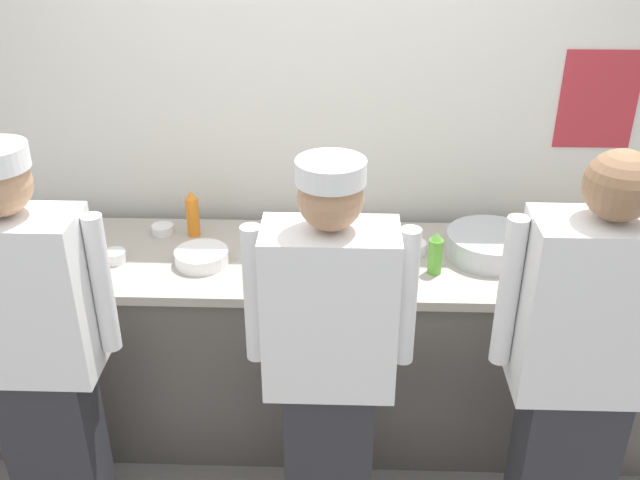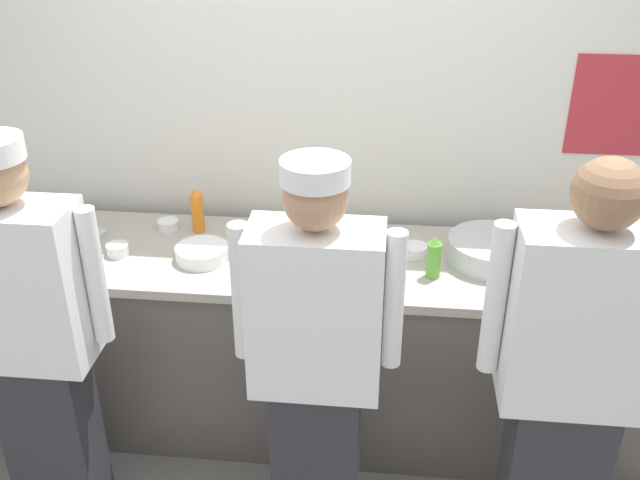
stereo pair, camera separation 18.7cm
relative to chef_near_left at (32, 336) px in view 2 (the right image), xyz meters
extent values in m
plane|color=slate|center=(0.95, 0.27, -0.87)|extent=(9.00, 9.00, 0.00)
cube|color=silver|center=(0.95, 1.11, 0.52)|extent=(5.10, 0.10, 2.78)
cube|color=#B72D38|center=(2.19, 1.06, 0.61)|extent=(0.34, 0.01, 0.44)
cube|color=#56514C|center=(0.95, 0.64, -0.44)|extent=(3.19, 0.64, 0.86)
cube|color=#A8A093|center=(0.95, 0.64, 0.01)|extent=(3.25, 0.69, 0.04)
cube|color=#2D2D33|center=(0.00, 0.00, -0.48)|extent=(0.32, 0.20, 0.78)
cube|color=white|center=(0.00, 0.00, 0.22)|extent=(0.45, 0.24, 0.62)
cylinder|color=white|center=(0.26, 0.04, 0.25)|extent=(0.07, 0.07, 0.52)
cube|color=#2D2D33|center=(1.04, -0.02, -0.49)|extent=(0.32, 0.20, 0.77)
cube|color=white|center=(1.04, -0.02, 0.20)|extent=(0.45, 0.24, 0.61)
cylinder|color=white|center=(0.79, 0.02, 0.23)|extent=(0.07, 0.07, 0.52)
cylinder|color=white|center=(1.30, 0.02, 0.23)|extent=(0.07, 0.07, 0.52)
sphere|color=tan|center=(1.04, -0.02, 0.61)|extent=(0.21, 0.21, 0.21)
cylinder|color=white|center=(1.04, -0.02, 0.70)|extent=(0.22, 0.22, 0.07)
cube|color=white|center=(1.90, -0.07, 0.25)|extent=(0.47, 0.24, 0.64)
cylinder|color=white|center=(1.63, -0.03, 0.29)|extent=(0.07, 0.07, 0.54)
sphere|color=#8C6647|center=(1.90, -0.07, 0.69)|extent=(0.22, 0.22, 0.22)
cylinder|color=white|center=(0.50, 0.57, 0.04)|extent=(0.22, 0.22, 0.01)
cylinder|color=white|center=(0.50, 0.57, 0.05)|extent=(0.22, 0.22, 0.01)
cylinder|color=white|center=(0.50, 0.57, 0.06)|extent=(0.22, 0.22, 0.01)
cylinder|color=white|center=(0.50, 0.57, 0.08)|extent=(0.22, 0.22, 0.01)
cylinder|color=white|center=(0.50, 0.57, 0.09)|extent=(0.22, 0.22, 0.01)
cylinder|color=white|center=(0.82, 0.68, 0.04)|extent=(0.24, 0.24, 0.01)
cylinder|color=white|center=(0.82, 0.68, 0.05)|extent=(0.24, 0.24, 0.01)
cylinder|color=white|center=(0.82, 0.68, 0.06)|extent=(0.24, 0.24, 0.01)
cylinder|color=white|center=(0.82, 0.68, 0.08)|extent=(0.24, 0.24, 0.01)
cylinder|color=#B7BABF|center=(1.72, 0.68, 0.09)|extent=(0.38, 0.38, 0.10)
cube|color=#B7BABF|center=(-0.23, 0.66, 0.05)|extent=(0.49, 0.38, 0.02)
cylinder|color=orange|center=(0.41, 0.82, 0.12)|extent=(0.06, 0.06, 0.18)
cone|color=orange|center=(0.41, 0.82, 0.23)|extent=(0.05, 0.05, 0.04)
cylinder|color=#E5E066|center=(2.18, 0.76, 0.11)|extent=(0.06, 0.06, 0.16)
cone|color=#E5E066|center=(2.18, 0.76, 0.21)|extent=(0.05, 0.05, 0.04)
cylinder|color=#56A333|center=(1.46, 0.52, 0.11)|extent=(0.06, 0.06, 0.15)
cone|color=#56A333|center=(1.46, 0.52, 0.20)|extent=(0.05, 0.05, 0.04)
cylinder|color=white|center=(0.13, 0.57, 0.06)|extent=(0.09, 0.09, 0.05)
cylinder|color=orange|center=(0.13, 0.57, 0.08)|extent=(0.08, 0.08, 0.01)
cylinder|color=white|center=(1.39, 0.69, 0.06)|extent=(0.11, 0.11, 0.05)
cylinder|color=gold|center=(1.39, 0.69, 0.08)|extent=(0.09, 0.09, 0.01)
cylinder|color=white|center=(2.16, 0.45, 0.06)|extent=(0.08, 0.08, 0.05)
cylinder|color=gold|center=(2.16, 0.45, 0.08)|extent=(0.07, 0.07, 0.01)
cylinder|color=white|center=(0.27, 0.83, 0.05)|extent=(0.10, 0.10, 0.04)
cylinder|color=gold|center=(0.27, 0.83, 0.07)|extent=(0.08, 0.08, 0.01)
cylinder|color=white|center=(1.13, 0.55, 0.08)|extent=(0.09, 0.09, 0.10)
camera|label=1|loc=(1.08, -2.03, 1.53)|focal=40.21mm
camera|label=2|loc=(1.27, -2.02, 1.53)|focal=40.21mm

